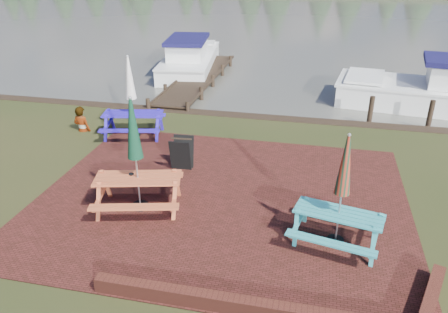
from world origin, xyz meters
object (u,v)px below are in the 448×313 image
object	(u,v)px
picnic_table_teal	(340,208)
boat_jetty	(190,60)
picnic_table_red	(137,172)
person	(79,107)
jetty	(198,78)
picnic_table_blue	(132,109)
chalkboard	(182,153)

from	to	relation	value
picnic_table_teal	boat_jetty	distance (m)	15.69
boat_jetty	picnic_table_teal	bearing A→B (deg)	-70.07
picnic_table_red	person	world-z (taller)	picnic_table_red
jetty	person	xyz separation A→B (m)	(-2.13, -6.94, 0.74)
picnic_table_red	jetty	size ratio (longest dim) A/B	0.30
boat_jetty	picnic_table_red	bearing A→B (deg)	-86.23
picnic_table_teal	person	distance (m)	9.54
picnic_table_blue	person	world-z (taller)	picnic_table_blue
chalkboard	person	distance (m)	4.65
picnic_table_red	person	distance (m)	5.68
picnic_table_red	person	xyz separation A→B (m)	(-3.83, 4.19, -0.11)
picnic_table_red	picnic_table_blue	xyz separation A→B (m)	(-1.91, 4.15, -0.04)
boat_jetty	person	xyz separation A→B (m)	(-1.06, -9.29, 0.45)
picnic_table_red	person	bearing A→B (deg)	118.38
boat_jetty	person	bearing A→B (deg)	-104.34
picnic_table_blue	boat_jetty	bearing A→B (deg)	83.15
picnic_table_teal	picnic_table_red	distance (m)	4.56
jetty	chalkboard	bearing A→B (deg)	-77.03
jetty	boat_jetty	size ratio (longest dim) A/B	1.26
chalkboard	jetty	xyz separation A→B (m)	(-2.06, 8.93, -0.37)
picnic_table_teal	jetty	bearing A→B (deg)	130.64
picnic_table_red	chalkboard	world-z (taller)	picnic_table_red
picnic_table_teal	boat_jetty	world-z (taller)	picnic_table_teal
person	chalkboard	bearing A→B (deg)	162.65
picnic_table_teal	person	bearing A→B (deg)	163.50
picnic_table_blue	picnic_table_red	bearing A→B (deg)	-77.40
picnic_table_blue	chalkboard	size ratio (longest dim) A/B	2.84
jetty	picnic_table_blue	bearing A→B (deg)	-91.74
picnic_table_blue	boat_jetty	size ratio (longest dim) A/B	0.37
boat_jetty	person	world-z (taller)	person
picnic_table_blue	chalkboard	bearing A→B (deg)	-52.77
picnic_table_teal	picnic_table_blue	size ratio (longest dim) A/B	0.93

